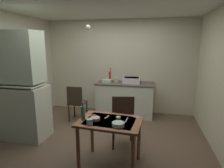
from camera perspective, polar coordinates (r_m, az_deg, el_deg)
The scene contains 23 objects.
ground_plane at distance 3.93m, azimuth -2.74°, elevation -16.54°, with size 5.04×5.04×0.00m, color brown.
wall_back at distance 5.29m, azimuth 2.26°, elevation 5.27°, with size 4.14×0.10×2.52m, color beige.
wall_left at distance 4.51m, azimuth -29.29°, elevation 2.59°, with size 0.10×3.69×2.52m, color beige.
ceiling_slab at distance 3.53m, azimuth -3.18°, elevation 23.30°, with size 4.14×3.69×0.10m, color white.
hutch_cabinet at distance 4.11m, azimuth -25.17°, elevation -1.61°, with size 0.87×0.57×2.12m.
counter_cabinet at distance 5.07m, azimuth 3.89°, elevation -4.52°, with size 1.49×0.64×0.88m.
sink_basin at distance 4.92m, azimuth 5.87°, elevation 1.15°, with size 0.44×0.34×0.15m.
hand_pump at distance 5.05m, azimuth -0.63°, elevation 2.53°, with size 0.05×0.27×0.39m.
mixing_bowl_counter at distance 4.99m, azimuth -1.63°, elevation 0.91°, with size 0.26×0.26×0.08m, color #ADD1C1.
stoneware_crock at distance 5.04m, azimuth 1.25°, elevation 1.32°, with size 0.11×0.11×0.13m, color beige.
dining_table at distance 2.97m, azimuth -0.62°, elevation -13.01°, with size 0.99×0.73×0.74m.
chair_far_side at distance 3.49m, azimuth 3.26°, elevation -10.99°, with size 0.46×0.46×1.00m.
chair_by_counter at distance 4.74m, azimuth -10.55°, elevation -5.38°, with size 0.41×0.41×0.89m.
serving_bowl_wide at distance 2.94m, azimuth -5.05°, elevation -10.35°, with size 0.15×0.15×0.04m, color tan.
soup_bowl_small at distance 2.72m, azimuth 1.88°, elevation -12.02°, with size 0.17×0.17×0.06m, color #ADD1C1.
teacup_mint at distance 2.90m, azimuth 1.88°, elevation -10.36°, with size 0.07×0.07×0.07m, color beige.
mug_tall at distance 2.78m, azimuth -6.75°, elevation -11.21°, with size 0.09×0.09×0.09m, color #9EB2C6.
glass_bottle at distance 2.93m, azimuth -8.72°, elevation -8.47°, with size 0.06×0.06×0.29m.
table_knife at distance 2.94m, azimuth 4.38°, elevation -10.71°, with size 0.19×0.02×0.01m, color silver.
teaspoon_near_bowl at distance 3.13m, azimuth -6.04°, elevation -9.31°, with size 0.13×0.02×0.01m, color beige.
teaspoon_by_cup at distance 3.04m, azimuth -1.53°, elevation -9.88°, with size 0.14×0.02×0.01m, color beige.
serving_spoon at distance 3.05m, azimuth 7.23°, elevation -9.90°, with size 0.13×0.02×0.01m, color beige.
pendant_bulb at distance 3.60m, azimuth -7.18°, elevation 16.57°, with size 0.08×0.08×0.08m, color #F9EFCC.
Camera 1 is at (0.90, -3.34, 1.87)m, focal length 30.47 mm.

